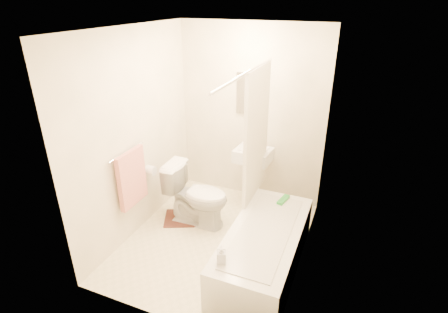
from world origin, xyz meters
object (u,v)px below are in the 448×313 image
at_px(toilet, 197,196).
at_px(bath_mat, 185,218).
at_px(bathtub, 264,249).
at_px(sink, 253,174).
at_px(soap_bottle, 221,255).

xyz_separation_m(toilet, bath_mat, (-0.18, -0.00, -0.38)).
distance_m(bathtub, bath_mat, 1.30).
bearing_deg(sink, toilet, -122.28).
relative_size(toilet, sink, 0.88).
height_order(sink, bathtub, sink).
height_order(bath_mat, soap_bottle, soap_bottle).
bearing_deg(toilet, bathtub, -115.83).
distance_m(bathtub, soap_bottle, 0.72).
bearing_deg(sink, bath_mat, -130.90).
relative_size(toilet, bath_mat, 1.49).
distance_m(sink, soap_bottle, 1.78).
bearing_deg(soap_bottle, bathtub, 68.60).
bearing_deg(sink, bathtub, -62.47).
bearing_deg(bathtub, toilet, 155.72).
xyz_separation_m(toilet, soap_bottle, (0.77, -1.06, 0.15)).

